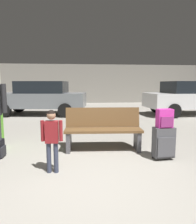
{
  "coord_description": "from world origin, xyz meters",
  "views": [
    {
      "loc": [
        -0.22,
        -2.79,
        1.4
      ],
      "look_at": [
        0.2,
        1.3,
        0.85
      ],
      "focal_mm": 34.05,
      "sensor_mm": 36.0,
      "label": 1
    }
  ],
  "objects_px": {
    "child": "(52,134)",
    "parked_car_far": "(41,97)",
    "bench": "(103,129)",
    "parked_car_side": "(191,97)",
    "suitcase": "(164,143)",
    "backpack_bright": "(165,119)"
  },
  "relations": [
    {
      "from": "suitcase",
      "to": "parked_car_side",
      "type": "bearing_deg",
      "value": 56.66
    },
    {
      "from": "child",
      "to": "parked_car_far",
      "type": "bearing_deg",
      "value": 100.52
    },
    {
      "from": "parked_car_far",
      "to": "bench",
      "type": "bearing_deg",
      "value": -68.39
    },
    {
      "from": "bench",
      "to": "suitcase",
      "type": "relative_size",
      "value": 2.7
    },
    {
      "from": "bench",
      "to": "child",
      "type": "xyz_separation_m",
      "value": [
        -0.95,
        -1.09,
        0.17
      ]
    },
    {
      "from": "backpack_bright",
      "to": "child",
      "type": "relative_size",
      "value": 0.34
    },
    {
      "from": "backpack_bright",
      "to": "parked_car_far",
      "type": "xyz_separation_m",
      "value": [
        -3.2,
        6.16,
        0.03
      ]
    },
    {
      "from": "parked_car_side",
      "to": "bench",
      "type": "bearing_deg",
      "value": -134.27
    },
    {
      "from": "child",
      "to": "parked_car_side",
      "type": "distance_m",
      "value": 8.06
    },
    {
      "from": "suitcase",
      "to": "parked_car_far",
      "type": "xyz_separation_m",
      "value": [
        -3.2,
        6.16,
        0.48
      ]
    },
    {
      "from": "bench",
      "to": "suitcase",
      "type": "distance_m",
      "value": 1.26
    },
    {
      "from": "suitcase",
      "to": "parked_car_side",
      "type": "xyz_separation_m",
      "value": [
        3.58,
        5.44,
        0.48
      ]
    },
    {
      "from": "suitcase",
      "to": "parked_car_side",
      "type": "distance_m",
      "value": 6.53
    },
    {
      "from": "bench",
      "to": "parked_car_far",
      "type": "height_order",
      "value": "parked_car_far"
    },
    {
      "from": "bench",
      "to": "child",
      "type": "bearing_deg",
      "value": -130.97
    },
    {
      "from": "backpack_bright",
      "to": "parked_car_far",
      "type": "bearing_deg",
      "value": 117.46
    },
    {
      "from": "bench",
      "to": "parked_car_side",
      "type": "distance_m",
      "value": 6.63
    },
    {
      "from": "suitcase",
      "to": "child",
      "type": "bearing_deg",
      "value": -169.0
    },
    {
      "from": "suitcase",
      "to": "backpack_bright",
      "type": "xyz_separation_m",
      "value": [
        -0.0,
        -0.0,
        0.45
      ]
    },
    {
      "from": "child",
      "to": "parked_car_far",
      "type": "height_order",
      "value": "parked_car_far"
    },
    {
      "from": "child",
      "to": "parked_car_side",
      "type": "relative_size",
      "value": 0.24
    },
    {
      "from": "suitcase",
      "to": "parked_car_far",
      "type": "bearing_deg",
      "value": 117.46
    }
  ]
}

